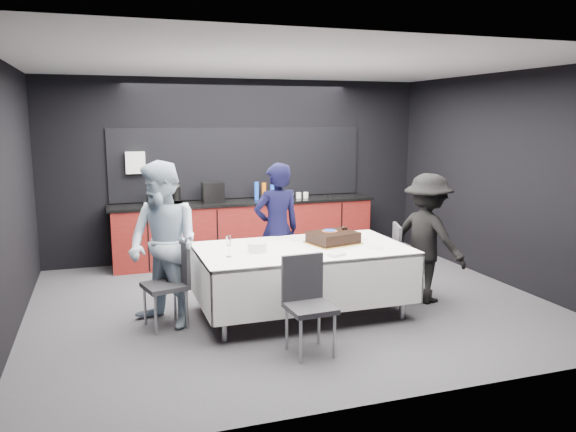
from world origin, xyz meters
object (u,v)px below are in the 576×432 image
at_px(cake_assembly, 333,238).
at_px(person_left, 164,245).
at_px(party_table, 302,259).
at_px(chair_near, 307,297).
at_px(chair_left, 172,277).
at_px(plate_stack, 257,247).
at_px(chair_right, 405,256).
at_px(person_center, 277,230).
at_px(champagne_flute, 229,242).
at_px(person_right, 427,238).

distance_m(cake_assembly, person_left, 1.91).
bearing_deg(party_table, chair_near, -107.30).
bearing_deg(chair_left, plate_stack, -9.75).
bearing_deg(cake_assembly, person_left, 177.97).
distance_m(cake_assembly, chair_near, 1.29).
height_order(chair_left, chair_right, same).
bearing_deg(party_table, chair_right, 5.66).
relative_size(plate_stack, person_left, 0.12).
relative_size(chair_right, person_center, 0.56).
bearing_deg(cake_assembly, person_center, 122.57).
distance_m(chair_right, person_left, 2.92).
bearing_deg(plate_stack, chair_left, 170.25).
height_order(chair_right, person_left, person_left).
bearing_deg(chair_right, party_table, -174.34).
height_order(champagne_flute, chair_near, champagne_flute).
xyz_separation_m(cake_assembly, person_center, (-0.45, 0.71, -0.01)).
height_order(chair_near, person_left, person_left).
bearing_deg(cake_assembly, party_table, -170.24).
xyz_separation_m(party_table, person_center, (-0.05, 0.78, 0.19)).
bearing_deg(plate_stack, chair_right, 5.44).
bearing_deg(person_center, party_table, 87.38).
height_order(chair_left, chair_near, same).
height_order(cake_assembly, chair_near, cake_assembly).
relative_size(cake_assembly, plate_stack, 3.11).
distance_m(plate_stack, person_center, 0.96).
bearing_deg(chair_left, party_table, -4.37).
relative_size(plate_stack, person_center, 0.12).
relative_size(party_table, person_right, 1.49).
relative_size(party_table, cake_assembly, 3.64).
bearing_deg(champagne_flute, person_center, 49.50).
bearing_deg(party_table, chair_left, 175.63).
relative_size(champagne_flute, person_right, 0.14).
distance_m(cake_assembly, champagne_flute, 1.30).
xyz_separation_m(party_table, champagne_flute, (-0.87, -0.18, 0.30)).
bearing_deg(person_left, champagne_flute, 26.90).
distance_m(chair_near, person_center, 1.79).
bearing_deg(cake_assembly, plate_stack, -173.01).
distance_m(party_table, plate_stack, 0.57).
height_order(party_table, chair_right, chair_right).
relative_size(party_table, plate_stack, 11.33).
relative_size(chair_near, person_center, 0.56).
height_order(party_table, plate_stack, plate_stack).
bearing_deg(chair_near, champagne_flute, 125.99).
bearing_deg(chair_left, person_right, -2.58).
height_order(cake_assembly, person_right, person_right).
distance_m(party_table, person_right, 1.59).
height_order(cake_assembly, chair_left, cake_assembly).
distance_m(chair_right, person_right, 0.35).
bearing_deg(person_left, chair_right, 53.76).
bearing_deg(person_right, chair_left, 64.31).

